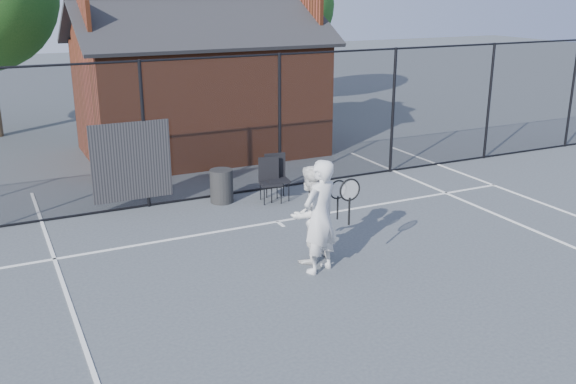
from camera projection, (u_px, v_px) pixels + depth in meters
name	position (u px, v px, depth m)	size (l,w,h in m)	color
ground	(360.00, 283.00, 9.84)	(80.00, 80.00, 0.00)	#42484C
court_lines	(412.00, 321.00, 8.71)	(11.02, 18.00, 0.01)	white
fence	(224.00, 130.00, 13.55)	(22.04, 3.00, 3.00)	black
clubhouse	(200.00, 93.00, 17.27)	(6.50, 4.36, 4.19)	#5F2A16
tree_right	(280.00, 5.00, 23.42)	(3.97, 3.97, 5.70)	#342615
player_front	(320.00, 217.00, 9.99)	(0.88, 0.71, 1.84)	silver
player_back	(310.00, 214.00, 10.41)	(0.96, 0.84, 1.63)	white
chair_left	(278.00, 178.00, 13.57)	(0.46, 0.47, 0.95)	black
chair_right	(271.00, 181.00, 13.43)	(0.44, 0.45, 0.91)	black
waste_bin	(222.00, 186.00, 13.44)	(0.49, 0.49, 0.71)	black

